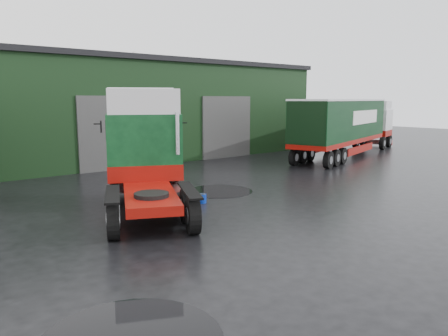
# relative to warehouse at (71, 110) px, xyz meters

# --- Properties ---
(ground) EXTENTS (100.00, 100.00, 0.00)m
(ground) POSITION_rel_warehouse_xyz_m (-2.00, -20.00, -3.16)
(ground) COLOR black
(warehouse) EXTENTS (32.40, 12.40, 6.30)m
(warehouse) POSITION_rel_warehouse_xyz_m (0.00, 0.00, 0.00)
(warehouse) COLOR black
(warehouse) RESTS_ON ground
(hero_tractor) EXTENTS (5.60, 7.39, 4.23)m
(hero_tractor) POSITION_rel_warehouse_xyz_m (-3.40, -15.50, -1.04)
(hero_tractor) COLOR #0C3E1B
(hero_tractor) RESTS_ON ground
(lorry_right) EXTENTS (14.82, 6.50, 3.86)m
(lorry_right) POSITION_rel_warehouse_xyz_m (13.55, -11.00, -1.23)
(lorry_right) COLOR silver
(lorry_right) RESTS_ON ground
(wash_bucket) EXTENTS (0.42, 0.42, 0.33)m
(wash_bucket) POSITION_rel_warehouse_xyz_m (-1.00, -15.25, -2.99)
(wash_bucket) COLOR #062492
(wash_bucket) RESTS_ON ground
(tree_back_b) EXTENTS (4.40, 4.40, 7.50)m
(tree_back_b) POSITION_rel_warehouse_xyz_m (8.00, 10.00, 0.59)
(tree_back_b) COLOR black
(tree_back_b) RESTS_ON ground
(puddle_1) EXTENTS (2.82, 2.82, 0.01)m
(puddle_1) POSITION_rel_warehouse_xyz_m (0.81, -14.05, -3.15)
(puddle_1) COLOR black
(puddle_1) RESTS_ON ground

